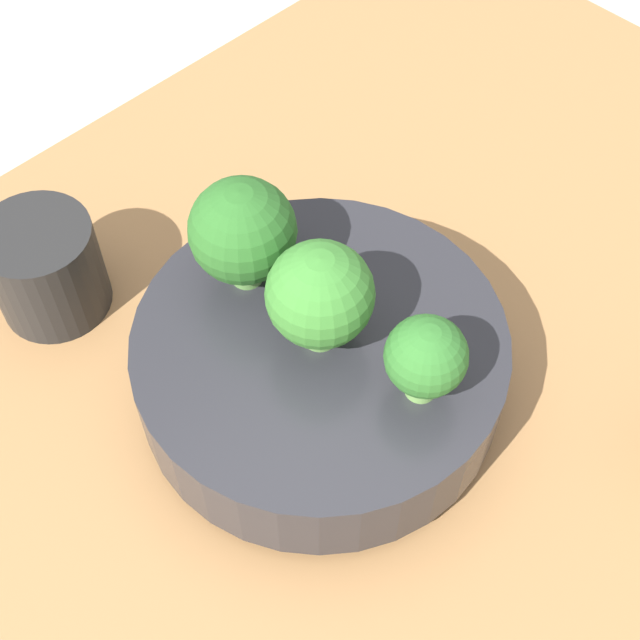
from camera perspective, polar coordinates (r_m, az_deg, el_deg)
ground_plane at (r=0.66m, az=0.63°, el=-10.26°), size 6.00×6.00×0.00m
table at (r=0.64m, az=0.64°, el=-9.49°), size 1.12×0.78×0.04m
bowl at (r=0.61m, az=0.00°, el=-2.79°), size 0.25×0.25×0.07m
broccoli_floret_front at (r=0.58m, az=-4.97°, el=5.64°), size 0.07×0.07×0.08m
broccoli_floret_center at (r=0.55m, az=0.00°, el=1.57°), size 0.07×0.07×0.08m
broccoli_floret_back at (r=0.54m, az=6.79°, el=-2.42°), size 0.05×0.05×0.06m
cup at (r=0.69m, az=-17.13°, el=3.19°), size 0.08×0.08×0.08m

